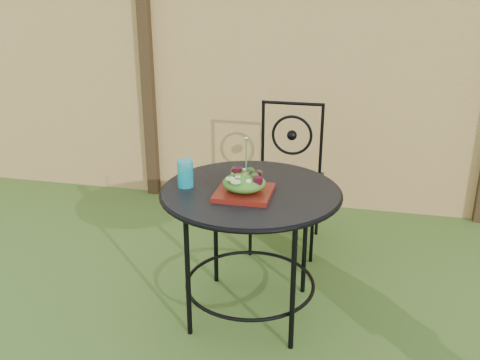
# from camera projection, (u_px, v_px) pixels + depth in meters

# --- Properties ---
(fence) EXTENTS (8.00, 0.12, 1.90)m
(fence) POSITION_uv_depth(u_px,v_px,m) (313.00, 88.00, 4.01)
(fence) COLOR #E3B870
(fence) RESTS_ON ground
(patio_table) EXTENTS (0.92, 0.92, 0.72)m
(patio_table) POSITION_uv_depth(u_px,v_px,m) (251.00, 214.00, 2.74)
(patio_table) COLOR black
(patio_table) RESTS_ON ground
(patio_chair) EXTENTS (0.46, 0.46, 0.95)m
(patio_chair) POSITION_uv_depth(u_px,v_px,m) (288.00, 173.00, 3.56)
(patio_chair) COLOR black
(patio_chair) RESTS_ON ground
(salad_plate) EXTENTS (0.27, 0.27, 0.02)m
(salad_plate) POSITION_uv_depth(u_px,v_px,m) (244.00, 193.00, 2.62)
(salad_plate) COLOR #4D120B
(salad_plate) RESTS_ON patio_table
(salad) EXTENTS (0.21, 0.21, 0.08)m
(salad) POSITION_uv_depth(u_px,v_px,m) (244.00, 183.00, 2.60)
(salad) COLOR #235614
(salad) RESTS_ON salad_plate
(fork) EXTENTS (0.01, 0.01, 0.18)m
(fork) POSITION_uv_depth(u_px,v_px,m) (246.00, 158.00, 2.55)
(fork) COLOR silver
(fork) RESTS_ON salad
(drinking_glass) EXTENTS (0.08, 0.08, 0.14)m
(drinking_glass) POSITION_uv_depth(u_px,v_px,m) (185.00, 174.00, 2.71)
(drinking_glass) COLOR #0E99A9
(drinking_glass) RESTS_ON patio_table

